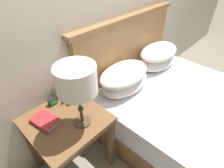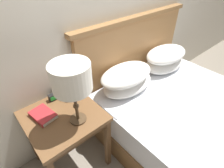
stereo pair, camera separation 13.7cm
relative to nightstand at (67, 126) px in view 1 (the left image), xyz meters
The scene contains 7 objects.
wall_back 0.95m from the nightstand, 30.45° to the left, with size 8.00×0.06×2.60m.
nightstand is the anchor object (origin of this frame).
bed 1.23m from the nightstand, 26.19° to the right, with size 1.62×1.81×1.20m.
table_lamp 0.50m from the nightstand, 60.90° to the right, with size 0.27×0.27×0.50m.
book_on_nightstand 0.18m from the nightstand, 145.82° to the left, with size 0.17×0.23×0.04m.
binoculars_pair 0.25m from the nightstand, 48.71° to the left, with size 0.16×0.16×0.05m.
alarm_clock 0.25m from the nightstand, 82.74° to the left, with size 0.07×0.05×0.06m.
Camera 1 is at (-0.97, -0.13, 1.71)m, focal length 28.00 mm.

